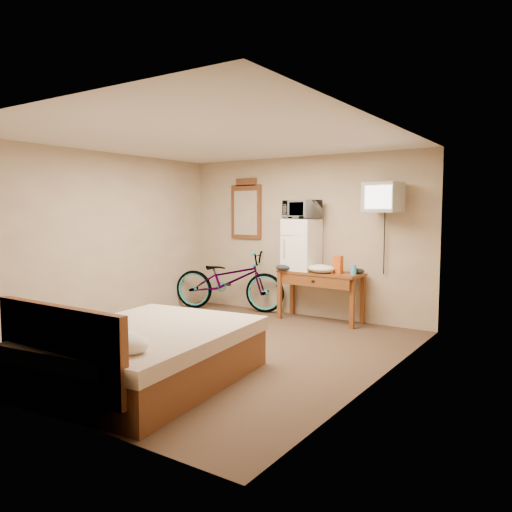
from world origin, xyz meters
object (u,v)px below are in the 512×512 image
Objects in this scene: blue_cup at (353,270)px; crt_television at (383,197)px; desk at (319,280)px; microwave at (302,209)px; bed at (142,353)px; bicycle at (229,280)px; wall_mirror at (246,210)px; mini_fridge at (301,245)px.

crt_television reaches higher than blue_cup.
microwave reaches higher than desk.
microwave is 1.29m from crt_television.
blue_cup is 0.24× the size of crt_television.
microwave is 3.66× the size of blue_cup.
bicycle is at bearing 113.51° from bed.
desk is at bearing -10.13° from wall_mirror.
desk is 1.65m from bicycle.
blue_cup is at bearing -5.36° from mini_fridge.
bed is (-1.14, -3.39, -1.54)m from crt_television.
desk is 2.20× the size of crt_television.
mini_fridge is 0.34× the size of bed.
microwave reaches higher than mini_fridge.
mini_fridge is 1.49× the size of microwave.
blue_cup is 0.06× the size of bed.
wall_mirror is at bearing 169.87° from desk.
crt_television is (1.28, -0.04, 0.16)m from microwave.
crt_television is (1.28, -0.04, 0.70)m from mini_fridge.
microwave is 0.27× the size of bicycle.
microwave is at bearing 178.40° from crt_television.
microwave is at bearing -10.33° from wall_mirror.
desk is 0.69× the size of bicycle.
blue_cup is at bearing 77.36° from bed.
wall_mirror reaches higher than crt_television.
bicycle is at bearing -179.35° from blue_cup.
bicycle is at bearing -158.55° from microwave.
crt_television reaches higher than bed.
desk is at bearing 7.32° from microwave.
wall_mirror is (-1.18, 0.22, 0.54)m from mini_fridge.
microwave is at bearing 92.28° from bed.
wall_mirror reaches higher than bicycle.
bed is at bearing -93.40° from desk.
crt_television is 0.31× the size of bicycle.
crt_television is 0.60× the size of wall_mirror.
microwave is at bearing 56.31° from mini_fridge.
blue_cup is at bearing -105.63° from bicycle.
microwave is (0.00, 0.00, 0.54)m from mini_fridge.
bed is (-0.75, -3.35, -0.53)m from blue_cup.
desk is at bearing -104.46° from bicycle.
crt_television is at bearing 71.36° from bed.
mini_fridge is 3.53m from bed.
crt_television is 2.48m from wall_mirror.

